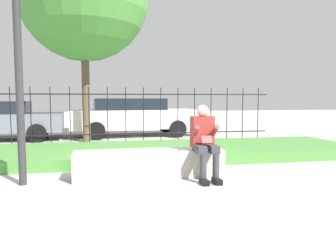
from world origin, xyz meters
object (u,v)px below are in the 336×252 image
(person_seated_reader, at_px, (204,138))
(street_lamp, at_px, (17,17))
(stone_bench, at_px, (150,165))
(car_parked_center, at_px, (133,116))

(person_seated_reader, relative_size, street_lamp, 0.29)
(stone_bench, relative_size, car_parked_center, 0.56)
(person_seated_reader, bearing_deg, street_lamp, 176.06)
(person_seated_reader, relative_size, car_parked_center, 0.27)
(stone_bench, distance_m, car_parked_center, 6.53)
(car_parked_center, distance_m, street_lamp, 7.28)
(stone_bench, bearing_deg, street_lamp, -177.17)
(car_parked_center, bearing_deg, street_lamp, -113.18)
(person_seated_reader, bearing_deg, stone_bench, 161.11)
(street_lamp, bearing_deg, car_parked_center, 69.92)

